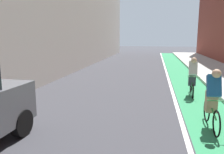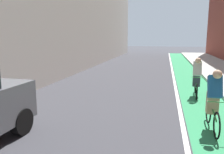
% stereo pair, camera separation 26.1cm
% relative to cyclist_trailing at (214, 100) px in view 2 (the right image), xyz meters
% --- Properties ---
extents(ground_plane, '(95.17, 95.17, 0.00)m').
position_rel_cyclist_trailing_xyz_m(ground_plane, '(-2.79, 4.68, -0.81)').
color(ground_plane, '#38383D').
extents(bike_lane_paint, '(1.60, 43.26, 0.00)m').
position_rel_cyclist_trailing_xyz_m(bike_lane_paint, '(0.20, 6.68, -0.81)').
color(bike_lane_paint, '#2D8451').
rests_on(bike_lane_paint, ground).
extents(lane_divider_stripe, '(0.12, 43.26, 0.00)m').
position_rel_cyclist_trailing_xyz_m(lane_divider_stripe, '(-0.70, 6.68, -0.81)').
color(lane_divider_stripe, white).
rests_on(lane_divider_stripe, ground).
extents(cyclist_trailing, '(0.48, 1.70, 1.61)m').
position_rel_cyclist_trailing_xyz_m(cyclist_trailing, '(0.00, 0.00, 0.00)').
color(cyclist_trailing, black).
rests_on(cyclist_trailing, ground).
extents(cyclist_far, '(0.48, 1.66, 1.59)m').
position_rel_cyclist_trailing_xyz_m(cyclist_far, '(0.03, 3.46, -0.00)').
color(cyclist_far, black).
rests_on(cyclist_far, ground).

